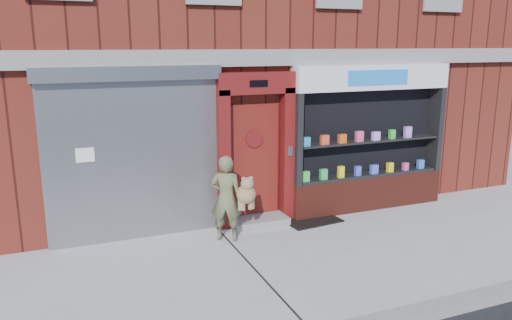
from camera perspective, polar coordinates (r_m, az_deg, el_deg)
ground at (r=8.58m, az=9.48°, el=-10.37°), size 80.00×80.00×0.00m
curb at (r=7.02m, az=19.05°, el=-16.04°), size 60.00×0.30×0.12m
building at (r=13.35m, az=-3.88°, el=15.69°), size 12.00×8.16×8.00m
shutter_bay at (r=8.83m, az=-13.86°, el=1.80°), size 3.10×0.30×3.04m
red_door_bay at (r=9.40m, az=-0.03°, el=1.23°), size 1.52×0.58×2.90m
pharmacy_bay at (r=10.56m, az=12.73°, el=1.75°), size 3.50×0.41×3.00m
woman at (r=8.73m, az=-3.08°, el=-4.29°), size 0.82×0.62×1.54m
doormat at (r=9.96m, az=6.29°, el=-6.80°), size 1.15×0.86×0.03m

